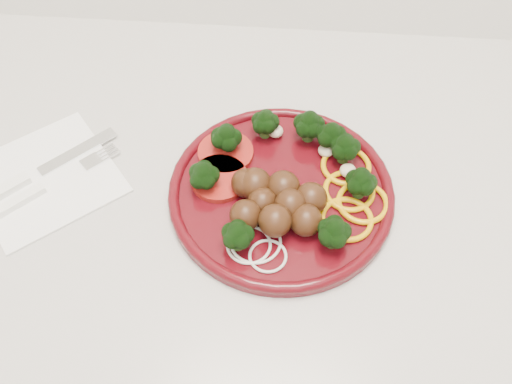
# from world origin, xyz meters

# --- Properties ---
(counter) EXTENTS (2.40, 0.60, 0.90)m
(counter) POSITION_xyz_m (0.00, 1.70, 0.45)
(counter) COLOR beige
(counter) RESTS_ON ground
(plate) EXTENTS (0.28, 0.28, 0.05)m
(plate) POSITION_xyz_m (0.10, 1.67, 0.92)
(plate) COLOR #41070D
(plate) RESTS_ON counter
(napkin) EXTENTS (0.23, 0.23, 0.00)m
(napkin) POSITION_xyz_m (-0.20, 1.68, 0.90)
(napkin) COLOR white
(napkin) RESTS_ON counter
(knife) EXTENTS (0.16, 0.15, 0.01)m
(knife) POSITION_xyz_m (-0.23, 1.67, 0.91)
(knife) COLOR silver
(knife) RESTS_ON napkin
(fork) EXTENTS (0.14, 0.14, 0.01)m
(fork) POSITION_xyz_m (-0.21, 1.65, 0.91)
(fork) COLOR white
(fork) RESTS_ON napkin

